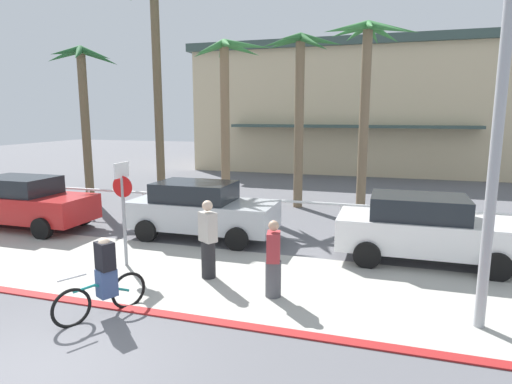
# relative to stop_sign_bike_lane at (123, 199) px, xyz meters

# --- Properties ---
(ground_plane) EXTENTS (80.00, 80.00, 0.00)m
(ground_plane) POSITION_rel_stop_sign_bike_lane_xyz_m (1.34, 5.70, -1.68)
(ground_plane) COLOR #5B5B60
(sidewalk_strip) EXTENTS (44.00, 4.00, 0.02)m
(sidewalk_strip) POSITION_rel_stop_sign_bike_lane_xyz_m (1.34, -0.10, -1.67)
(sidewalk_strip) COLOR #ADAAA0
(sidewalk_strip) RESTS_ON ground
(curb_paint) EXTENTS (44.00, 0.24, 0.03)m
(curb_paint) POSITION_rel_stop_sign_bike_lane_xyz_m (1.34, -2.10, -1.66)
(curb_paint) COLOR maroon
(curb_paint) RESTS_ON ground
(building_backdrop) EXTENTS (20.88, 9.81, 8.12)m
(building_backdrop) POSITION_rel_stop_sign_bike_lane_xyz_m (3.69, 21.89, 2.41)
(building_backdrop) COLOR beige
(building_backdrop) RESTS_ON ground
(rail_fence) EXTENTS (25.01, 0.08, 1.04)m
(rail_fence) POSITION_rel_stop_sign_bike_lane_xyz_m (1.34, 4.20, -0.84)
(rail_fence) COLOR white
(rail_fence) RESTS_ON ground
(stop_sign_bike_lane) EXTENTS (0.52, 0.56, 2.56)m
(stop_sign_bike_lane) POSITION_rel_stop_sign_bike_lane_xyz_m (0.00, 0.00, 0.00)
(stop_sign_bike_lane) COLOR gray
(stop_sign_bike_lane) RESTS_ON ground
(streetlight_curb) EXTENTS (0.24, 2.54, 7.50)m
(streetlight_curb) POSITION_rel_stop_sign_bike_lane_xyz_m (7.71, -1.13, 2.60)
(streetlight_curb) COLOR #9EA0A5
(streetlight_curb) RESTS_ON ground
(palm_tree_0) EXTENTS (3.17, 2.88, 6.47)m
(palm_tree_0) POSITION_rel_stop_sign_bike_lane_xyz_m (-6.31, 6.79, 3.04)
(palm_tree_0) COLOR brown
(palm_tree_0) RESTS_ON ground
(palm_tree_1) EXTENTS (3.33, 3.24, 9.16)m
(palm_tree_1) POSITION_rel_stop_sign_bike_lane_xyz_m (-3.50, 7.99, 5.20)
(palm_tree_1) COLOR brown
(palm_tree_1) RESTS_ON ground
(palm_tree_2) EXTENTS (3.25, 3.02, 6.55)m
(palm_tree_2) POSITION_rel_stop_sign_bike_lane_xyz_m (-0.22, 7.59, 3.14)
(palm_tree_2) COLOR #846B4C
(palm_tree_2) RESTS_ON ground
(palm_tree_3) EXTENTS (3.10, 3.39, 6.73)m
(palm_tree_3) POSITION_rel_stop_sign_bike_lane_xyz_m (2.59, 8.09, 3.37)
(palm_tree_3) COLOR #756047
(palm_tree_3) RESTS_ON ground
(palm_tree_4) EXTENTS (3.42, 3.31, 7.05)m
(palm_tree_4) POSITION_rel_stop_sign_bike_lane_xyz_m (5.08, 8.26, 3.83)
(palm_tree_4) COLOR #756047
(palm_tree_4) RESTS_ON ground
(car_red_1) EXTENTS (4.40, 2.02, 1.69)m
(car_red_1) POSITION_rel_stop_sign_bike_lane_xyz_m (-5.20, 2.17, -0.81)
(car_red_1) COLOR red
(car_red_1) RESTS_ON ground
(car_silver_2) EXTENTS (4.40, 2.02, 1.69)m
(car_silver_2) POSITION_rel_stop_sign_bike_lane_xyz_m (0.73, 2.86, -0.81)
(car_silver_2) COLOR #B2B7BC
(car_silver_2) RESTS_ON ground
(car_white_3) EXTENTS (4.40, 2.02, 1.69)m
(car_white_3) POSITION_rel_stop_sign_bike_lane_xyz_m (7.01, 2.50, -0.81)
(car_white_3) COLOR white
(car_white_3) RESTS_ON ground
(cyclist_teal_0) EXTENTS (0.90, 1.64, 1.50)m
(cyclist_teal_0) POSITION_rel_stop_sign_bike_lane_xyz_m (1.16, -2.41, -0.98)
(cyclist_teal_0) COLOR black
(cyclist_teal_0) RESTS_ON ground
(pedestrian_0) EXTENTS (0.48, 0.44, 1.81)m
(pedestrian_0) POSITION_rel_stop_sign_bike_lane_xyz_m (2.26, -0.15, -0.83)
(pedestrian_0) COLOR #232326
(pedestrian_0) RESTS_ON ground
(pedestrian_1) EXTENTS (0.38, 0.45, 1.61)m
(pedestrian_1) POSITION_rel_stop_sign_bike_lane_xyz_m (3.93, -0.72, -0.94)
(pedestrian_1) COLOR #4C4C51
(pedestrian_1) RESTS_ON ground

